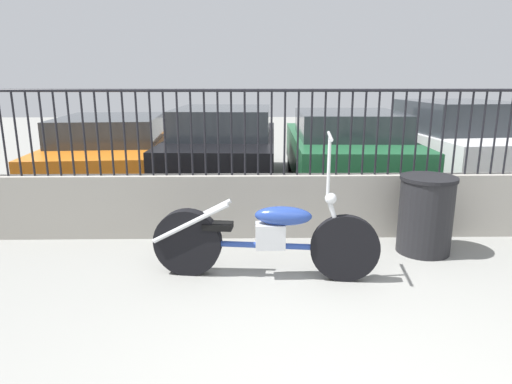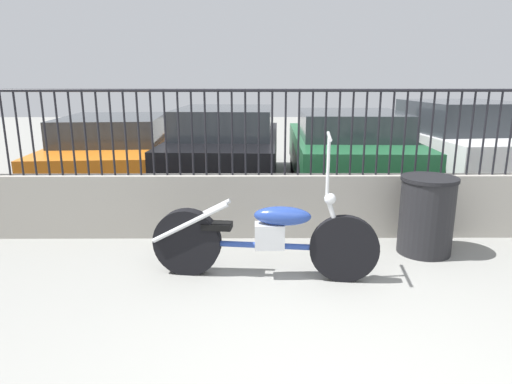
{
  "view_description": "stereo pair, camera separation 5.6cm",
  "coord_description": "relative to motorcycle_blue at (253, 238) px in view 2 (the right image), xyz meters",
  "views": [
    {
      "loc": [
        -0.66,
        -2.18,
        1.89
      ],
      "look_at": [
        -0.57,
        2.5,
        0.7
      ],
      "focal_mm": 32.0,
      "sensor_mm": 36.0,
      "label": 1
    },
    {
      "loc": [
        -0.61,
        -2.18,
        1.89
      ],
      "look_at": [
        -0.57,
        2.5,
        0.7
      ],
      "focal_mm": 32.0,
      "sensor_mm": 36.0,
      "label": 2
    }
  ],
  "objects": [
    {
      "name": "fence_railing",
      "position": [
        0.61,
        1.16,
        0.98
      ],
      "size": [
        9.24,
        0.04,
        0.99
      ],
      "color": "black",
      "rests_on": "low_wall"
    },
    {
      "name": "motorcycle_blue",
      "position": [
        0.0,
        0.0,
        0.0
      ],
      "size": [
        2.16,
        0.56,
        1.4
      ],
      "rotation": [
        0.0,
        0.0,
        -0.12
      ],
      "color": "black",
      "rests_on": "ground_plane"
    },
    {
      "name": "car_green",
      "position": [
        1.66,
        3.76,
        0.28
      ],
      "size": [
        2.01,
        4.18,
        1.32
      ],
      "rotation": [
        0.0,
        0.0,
        1.53
      ],
      "color": "black",
      "rests_on": "ground_plane"
    },
    {
      "name": "car_white",
      "position": [
        3.7,
        4.18,
        0.33
      ],
      "size": [
        2.26,
        4.15,
        1.47
      ],
      "rotation": [
        0.0,
        0.0,
        1.67
      ],
      "color": "black",
      "rests_on": "ground_plane"
    },
    {
      "name": "low_wall",
      "position": [
        0.61,
        1.16,
        -0.02
      ],
      "size": [
        9.24,
        0.18,
        0.76
      ],
      "color": "#9E998E",
      "rests_on": "ground_plane"
    },
    {
      "name": "car_orange",
      "position": [
        -2.44,
        3.99,
        0.23
      ],
      "size": [
        2.11,
        4.38,
        1.22
      ],
      "rotation": [
        0.0,
        0.0,
        1.64
      ],
      "color": "black",
      "rests_on": "ground_plane"
    },
    {
      "name": "car_black",
      "position": [
        -0.46,
        3.92,
        0.3
      ],
      "size": [
        1.97,
        4.26,
        1.38
      ],
      "rotation": [
        0.0,
        0.0,
        1.51
      ],
      "color": "black",
      "rests_on": "ground_plane"
    },
    {
      "name": "trash_bin",
      "position": [
        1.88,
        0.61,
        0.03
      ],
      "size": [
        0.6,
        0.6,
        0.85
      ],
      "color": "black",
      "rests_on": "ground_plane"
    }
  ]
}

